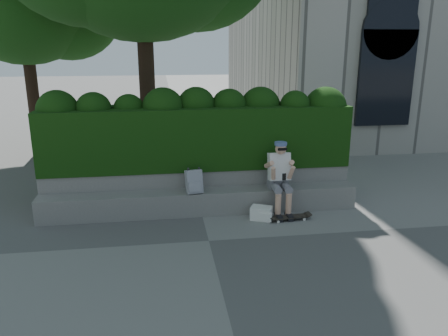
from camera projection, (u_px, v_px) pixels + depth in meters
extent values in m
plane|color=slate|center=(209.00, 241.00, 7.18)|extent=(80.00, 80.00, 0.00)
cube|color=gray|center=(201.00, 202.00, 8.31)|extent=(6.00, 0.45, 0.45)
cube|color=gray|center=(199.00, 187.00, 8.72)|extent=(6.00, 0.50, 0.75)
cube|color=black|center=(197.00, 137.00, 8.67)|extent=(6.00, 1.00, 1.20)
cylinder|color=black|center=(148.00, 101.00, 10.58)|extent=(0.38, 0.38, 3.56)
cylinder|color=black|center=(35.00, 108.00, 12.39)|extent=(0.33, 0.33, 2.73)
cube|color=slate|center=(278.00, 182.00, 8.38)|extent=(0.36, 0.26, 0.22)
cube|color=silver|center=(279.00, 166.00, 8.22)|extent=(0.40, 0.32, 0.55)
sphere|color=tan|center=(281.00, 149.00, 8.05)|extent=(0.21, 0.21, 0.21)
cylinder|color=#506294|center=(281.00, 144.00, 8.05)|extent=(0.23, 0.23, 0.06)
cube|color=black|center=(284.00, 177.00, 7.91)|extent=(0.07, 0.02, 0.13)
cylinder|color=tan|center=(278.00, 206.00, 8.03)|extent=(0.11, 0.11, 0.47)
cylinder|color=tan|center=(289.00, 206.00, 8.06)|extent=(0.11, 0.11, 0.47)
cube|color=black|center=(279.00, 217.00, 8.03)|extent=(0.10, 0.26, 0.10)
cube|color=black|center=(289.00, 217.00, 8.06)|extent=(0.10, 0.26, 0.10)
cube|color=black|center=(290.00, 217.00, 8.01)|extent=(0.73, 0.24, 0.02)
cylinder|color=silver|center=(278.00, 222.00, 7.89)|extent=(0.05, 0.03, 0.05)
cylinder|color=silver|center=(275.00, 219.00, 8.04)|extent=(0.05, 0.03, 0.05)
cylinder|color=silver|center=(304.00, 219.00, 8.00)|extent=(0.05, 0.03, 0.05)
cylinder|color=silver|center=(301.00, 216.00, 8.14)|extent=(0.05, 0.03, 0.05)
cube|color=#B9B8BE|center=(194.00, 182.00, 8.07)|extent=(0.32, 0.22, 0.44)
cube|color=white|center=(261.00, 213.00, 8.03)|extent=(0.45, 0.40, 0.24)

